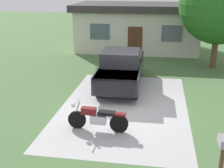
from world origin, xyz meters
The scene contains 7 objects.
ground_plane centered at (0.00, 0.00, 0.00)m, with size 80.00×80.00×0.00m, color #4E713F.
driveway_pad centered at (0.00, 0.00, 0.00)m, with size 5.29×8.50×0.01m, color #B6B6B6.
motorcycle centered at (-0.70, -2.29, 0.47)m, with size 2.21×0.70×1.09m.
pickup_truck centered at (-0.49, 2.83, 0.95)m, with size 2.11×5.67×1.90m.
mailbox centered at (3.14, -4.53, 0.98)m, with size 0.26×0.48×1.26m.
shade_tree centered at (4.69, 6.96, 3.85)m, with size 4.72×4.72×6.22m.
neighbor_house centered at (-0.37, 11.67, 1.79)m, with size 9.60×5.60×3.50m.
Camera 1 is at (1.36, -11.72, 5.06)m, focal length 47.85 mm.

